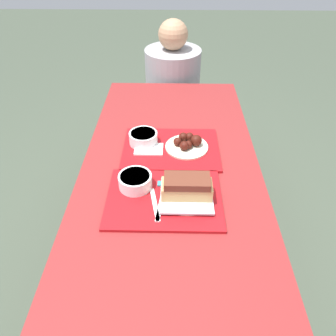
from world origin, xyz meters
TOP-DOWN VIEW (x-y plane):
  - ground_plane at (0.00, 0.00)m, footprint 12.00×12.00m
  - picnic_table at (0.00, 0.00)m, footprint 0.76×1.75m
  - picnic_bench_far at (0.00, 1.10)m, footprint 0.73×0.28m
  - tray_near at (-0.02, -0.16)m, footprint 0.43×0.33m
  - tray_far at (0.00, 0.16)m, footprint 0.43×0.33m
  - bowl_coleslaw_near at (-0.14, -0.10)m, footprint 0.13×0.13m
  - brisket_sandwich_plate at (0.06, -0.16)m, footprint 0.19×0.19m
  - plastic_fork_near at (-0.05, -0.20)m, footprint 0.05×0.17m
  - plastic_knife_near at (-0.03, -0.20)m, footprint 0.04×0.17m
  - condiment_packet at (-0.03, -0.09)m, footprint 0.04×0.03m
  - bowl_coleslaw_far at (-0.13, 0.20)m, footprint 0.13×0.13m
  - wings_plate_far at (0.07, 0.17)m, footprint 0.19×0.19m
  - napkin_far at (-0.10, 0.14)m, footprint 0.13×0.09m
  - person_seated_across at (0.00, 1.10)m, footprint 0.38×0.38m

SIDE VIEW (x-z plane):
  - ground_plane at x=0.00m, z-range 0.00..0.00m
  - picnic_bench_far at x=0.00m, z-range 0.14..0.57m
  - picnic_table at x=0.00m, z-range 0.28..1.03m
  - person_seated_across at x=0.00m, z-range 0.36..1.02m
  - tray_near at x=-0.02m, z-range 0.75..0.77m
  - tray_far at x=0.00m, z-range 0.75..0.77m
  - plastic_fork_near at x=-0.05m, z-range 0.77..0.77m
  - plastic_knife_near at x=-0.03m, z-range 0.77..0.77m
  - condiment_packet at x=-0.03m, z-range 0.77..0.77m
  - napkin_far at x=-0.10m, z-range 0.77..0.77m
  - wings_plate_far at x=0.07m, z-range 0.76..0.82m
  - bowl_coleslaw_near at x=-0.14m, z-range 0.77..0.82m
  - bowl_coleslaw_far at x=-0.13m, z-range 0.77..0.82m
  - brisket_sandwich_plate at x=0.06m, z-range 0.76..0.85m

